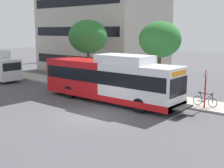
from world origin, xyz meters
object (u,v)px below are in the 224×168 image
object	(u,v)px
bus_stop_sign_pole	(205,86)
street_tree_mid_block	(88,37)
street_tree_near_stop	(160,40)
bicycle_parked	(205,100)
transit_bus	(110,80)

from	to	relation	value
bus_stop_sign_pole	street_tree_mid_block	size ratio (longest dim) A/B	0.42
street_tree_near_stop	street_tree_mid_block	size ratio (longest dim) A/B	0.95
bicycle_parked	street_tree_mid_block	size ratio (longest dim) A/B	0.28
street_tree_mid_block	transit_bus	bearing A→B (deg)	-124.21
street_tree_mid_block	bus_stop_sign_pole	bearing A→B (deg)	-99.23
bicycle_parked	street_tree_near_stop	bearing A→B (deg)	75.28
bus_stop_sign_pole	street_tree_mid_block	bearing A→B (deg)	80.77
transit_bus	bicycle_parked	bearing A→B (deg)	-66.22
bicycle_parked	street_tree_near_stop	world-z (taller)	street_tree_near_stop
bus_stop_sign_pole	street_tree_near_stop	xyz separation A→B (m)	(1.63, 4.60, 2.99)
bicycle_parked	street_tree_mid_block	distance (m)	13.67
street_tree_near_stop	street_tree_mid_block	world-z (taller)	street_tree_mid_block
bicycle_parked	street_tree_near_stop	distance (m)	6.14
street_tree_mid_block	bicycle_parked	bearing A→B (deg)	-97.31
transit_bus	street_tree_mid_block	size ratio (longest dim) A/B	1.96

